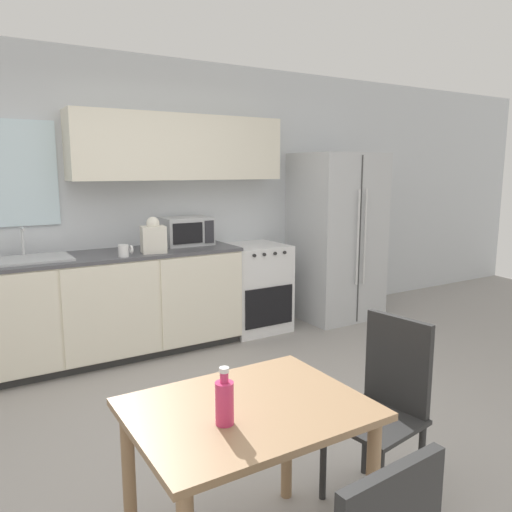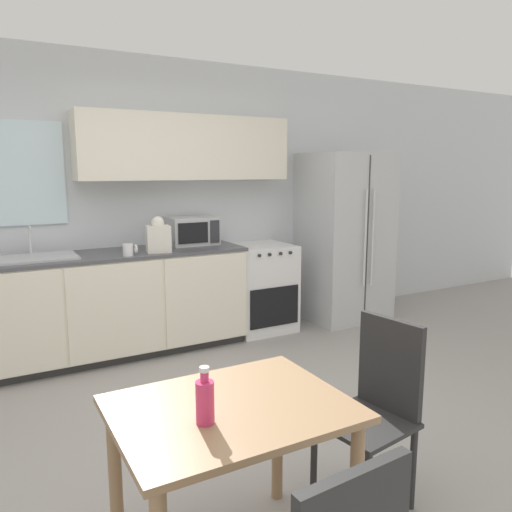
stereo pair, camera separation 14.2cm
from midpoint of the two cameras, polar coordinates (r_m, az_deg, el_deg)
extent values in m
plane|color=gray|center=(3.20, -2.54, -21.28)|extent=(12.00, 12.00, 0.00)
cube|color=silver|center=(4.86, -14.62, 5.93)|extent=(12.00, 0.06, 2.70)
cube|color=silver|center=(4.67, -24.22, 8.62)|extent=(0.65, 0.04, 0.88)
cube|color=silver|center=(4.87, -7.10, 12.19)|extent=(2.05, 0.32, 0.60)
cube|color=#333333|center=(4.77, -15.49, -10.31)|extent=(2.44, 0.57, 0.08)
cube|color=silver|center=(4.61, -15.66, -5.14)|extent=(2.44, 0.63, 0.83)
cube|color=silver|center=(4.19, -25.55, -7.24)|extent=(0.79, 0.01, 0.81)
cube|color=silver|center=(4.30, -14.64, -6.14)|extent=(0.79, 0.01, 0.81)
cube|color=silver|center=(4.56, -4.67, -4.94)|extent=(0.79, 0.01, 0.81)
cube|color=#4C4C51|center=(4.52, -15.91, 0.11)|extent=(2.47, 0.66, 0.03)
cube|color=white|center=(5.19, 1.16, -3.60)|extent=(0.63, 0.61, 0.89)
cube|color=black|center=(4.97, 2.96, -5.83)|extent=(0.55, 0.01, 0.39)
cylinder|color=#262626|center=(4.76, 1.26, 0.04)|extent=(0.03, 0.02, 0.03)
cylinder|color=#262626|center=(4.81, 2.42, 0.16)|extent=(0.03, 0.02, 0.03)
cylinder|color=#262626|center=(4.88, 3.68, 0.28)|extent=(0.03, 0.02, 0.03)
cylinder|color=#262626|center=(4.94, 4.78, 0.38)|extent=(0.03, 0.02, 0.03)
cube|color=silver|center=(5.64, 10.76, 2.15)|extent=(0.87, 0.75, 1.83)
cube|color=#3F3F3F|center=(5.36, 13.35, 1.66)|extent=(0.01, 0.01, 1.77)
cylinder|color=silver|center=(5.30, 13.15, 1.98)|extent=(0.02, 0.02, 1.01)
cylinder|color=silver|center=(5.37, 13.94, 2.04)|extent=(0.02, 0.02, 1.01)
cube|color=#B7BABC|center=(4.42, -23.25, -0.20)|extent=(0.67, 0.45, 0.02)
cylinder|color=silver|center=(4.59, -23.60, 1.72)|extent=(0.02, 0.02, 0.24)
cylinder|color=silver|center=(4.50, -23.61, 2.97)|extent=(0.02, 0.14, 0.02)
cube|color=#B7BABC|center=(4.87, -6.50, 2.89)|extent=(0.46, 0.33, 0.27)
cube|color=black|center=(4.70, -6.33, 2.63)|extent=(0.30, 0.01, 0.19)
cube|color=#2D2D33|center=(4.79, -3.88, 2.81)|extent=(0.09, 0.01, 0.22)
cylinder|color=white|center=(4.32, -13.51, 0.67)|extent=(0.09, 0.09, 0.10)
torus|color=white|center=(4.34, -12.68, 0.81)|extent=(0.02, 0.08, 0.08)
cube|color=silver|center=(4.47, -10.22, 1.94)|extent=(0.23, 0.21, 0.23)
sphere|color=silver|center=(4.45, -10.28, 3.75)|extent=(0.13, 0.13, 0.11)
cube|color=#997551|center=(2.08, -0.82, -17.08)|extent=(0.93, 0.72, 0.03)
cylinder|color=#997551|center=(2.26, 13.29, -25.67)|extent=(0.06, 0.06, 0.70)
cylinder|color=#997551|center=(2.38, -13.97, -23.75)|extent=(0.06, 0.06, 0.70)
cylinder|color=#997551|center=(2.66, 4.09, -19.58)|extent=(0.06, 0.06, 0.70)
cube|color=#282828|center=(2.63, 13.88, -18.00)|extent=(0.46, 0.46, 0.02)
cube|color=#282828|center=(2.66, 16.59, -11.85)|extent=(0.09, 0.37, 0.48)
cylinder|color=#282828|center=(2.54, 14.33, -25.03)|extent=(0.03, 0.03, 0.43)
cylinder|color=#282828|center=(2.72, 8.24, -22.21)|extent=(0.03, 0.03, 0.43)
cylinder|color=#282828|center=(2.78, 18.99, -21.97)|extent=(0.03, 0.03, 0.43)
cylinder|color=#282828|center=(2.95, 13.12, -19.71)|extent=(0.03, 0.03, 0.43)
cylinder|color=#DB386B|center=(1.91, -3.65, -16.38)|extent=(0.07, 0.07, 0.16)
cylinder|color=#DB386B|center=(1.87, -3.69, -13.61)|extent=(0.03, 0.03, 0.04)
cylinder|color=white|center=(1.86, -3.70, -12.80)|extent=(0.04, 0.04, 0.02)
camera|label=1|loc=(0.07, -88.85, 0.20)|focal=35.00mm
camera|label=2|loc=(0.07, 91.15, -0.20)|focal=35.00mm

